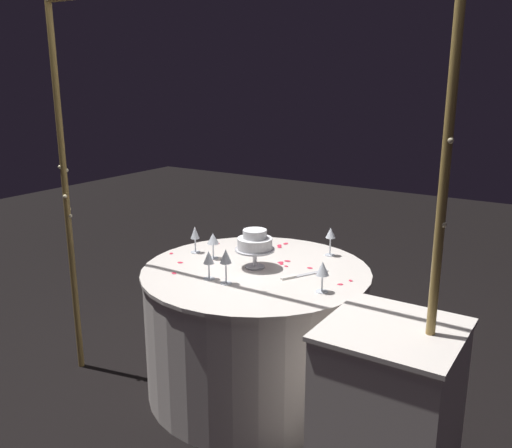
{
  "coord_description": "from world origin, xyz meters",
  "views": [
    {
      "loc": [
        -1.52,
        2.38,
        1.74
      ],
      "look_at": [
        0.0,
        0.0,
        0.99
      ],
      "focal_mm": 38.12,
      "sensor_mm": 36.0,
      "label": 1
    }
  ],
  "objects": [
    {
      "name": "ground_plane",
      "position": [
        0.0,
        0.0,
        0.0
      ],
      "size": [
        12.0,
        12.0,
        0.0
      ],
      "primitive_type": "plane",
      "color": "black"
    },
    {
      "name": "decorative_arch",
      "position": [
        0.0,
        0.39,
        1.43
      ],
      "size": [
        2.15,
        0.06,
        2.16
      ],
      "color": "olive",
      "rests_on": "ground"
    },
    {
      "name": "main_table",
      "position": [
        0.0,
        0.0,
        0.36
      ],
      "size": [
        1.26,
        1.26,
        0.73
      ],
      "color": "silver",
      "rests_on": "ground"
    },
    {
      "name": "side_table",
      "position": [
        -0.92,
        0.41,
        0.39
      ],
      "size": [
        0.54,
        0.54,
        0.78
      ],
      "color": "silver",
      "rests_on": "ground"
    },
    {
      "name": "tiered_cake",
      "position": [
        0.02,
        -0.02,
        0.87
      ],
      "size": [
        0.22,
        0.22,
        0.22
      ],
      "color": "silver",
      "rests_on": "main_table"
    },
    {
      "name": "wine_glass_0",
      "position": [
        0.12,
        0.26,
        0.84
      ],
      "size": [
        0.06,
        0.06,
        0.15
      ],
      "color": "silver",
      "rests_on": "main_table"
    },
    {
      "name": "wine_glass_1",
      "position": [
        -0.45,
        0.11,
        0.84
      ],
      "size": [
        0.06,
        0.06,
        0.16
      ],
      "color": "silver",
      "rests_on": "main_table"
    },
    {
      "name": "wine_glass_2",
      "position": [
        0.01,
        0.27,
        0.87
      ],
      "size": [
        0.06,
        0.06,
        0.18
      ],
      "color": "silver",
      "rests_on": "main_table"
    },
    {
      "name": "wine_glass_3",
      "position": [
        0.31,
        -0.02,
        0.84
      ],
      "size": [
        0.07,
        0.07,
        0.15
      ],
      "color": "silver",
      "rests_on": "main_table"
    },
    {
      "name": "wine_glass_4",
      "position": [
        -0.24,
        -0.44,
        0.86
      ],
      "size": [
        0.06,
        0.06,
        0.17
      ],
      "color": "silver",
      "rests_on": "main_table"
    },
    {
      "name": "wine_glass_5",
      "position": [
        0.47,
        -0.05,
        0.84
      ],
      "size": [
        0.06,
        0.06,
        0.16
      ],
      "color": "silver",
      "rests_on": "main_table"
    },
    {
      "name": "cake_knife",
      "position": [
        -0.26,
        -0.04,
        0.73
      ],
      "size": [
        0.16,
        0.27,
        0.01
      ],
      "color": "silver",
      "rests_on": "main_table"
    },
    {
      "name": "rose_petal_0",
      "position": [
        -0.24,
        -0.17,
        0.73
      ],
      "size": [
        0.03,
        0.02,
        0.0
      ],
      "primitive_type": "ellipsoid",
      "rotation": [
        0.0,
        0.0,
        0.05
      ],
      "color": "#E02D47",
      "rests_on": "main_table"
    },
    {
      "name": "rose_petal_1",
      "position": [
        0.57,
        0.05,
        0.73
      ],
      "size": [
        0.04,
        0.04,
        0.0
      ],
      "primitive_type": "ellipsoid",
      "rotation": [
        0.0,
        0.0,
        2.21
      ],
      "color": "#E02D47",
      "rests_on": "main_table"
    },
    {
      "name": "rose_petal_2",
      "position": [
        0.11,
        -0.44,
        0.73
      ],
      "size": [
        0.04,
        0.04,
        0.0
      ],
      "primitive_type": "ellipsoid",
      "rotation": [
        0.0,
        0.0,
        1.82
      ],
      "color": "#E02D47",
      "rests_on": "main_table"
    },
    {
      "name": "rose_petal_3",
      "position": [
        0.09,
        -0.41,
        0.73
      ],
      "size": [
        0.04,
        0.05,
        0.0
      ],
      "primitive_type": "ellipsoid",
      "rotation": [
        0.0,
        0.0,
        2.14
      ],
      "color": "#E02D47",
      "rests_on": "main_table"
    },
    {
      "name": "rose_petal_4",
      "position": [
        -0.06,
        -0.17,
        0.73
      ],
      "size": [
        0.04,
        0.05,
        0.0
      ],
      "primitive_type": "ellipsoid",
      "rotation": [
        0.0,
        0.0,
        0.95
      ],
      "color": "#E02D47",
      "rests_on": "main_table"
    },
    {
      "name": "rose_petal_5",
      "position": [
        -0.08,
        -0.21,
        0.73
      ],
      "size": [
        0.04,
        0.03,
        0.0
      ],
      "primitive_type": "ellipsoid",
      "rotation": [
        0.0,
        0.0,
        0.23
      ],
      "color": "#E02D47",
      "rests_on": "main_table"
    },
    {
      "name": "rose_petal_6",
      "position": [
        0.09,
        -0.5,
        0.73
      ],
      "size": [
        0.03,
        0.04,
        0.0
      ],
      "primitive_type": "ellipsoid",
      "rotation": [
        0.0,
        0.0,
        1.57
      ],
      "color": "#E02D47",
      "rests_on": "main_table"
    },
    {
      "name": "rose_petal_7",
      "position": [
        0.33,
        0.3,
        0.73
      ],
      "size": [
        0.04,
        0.03,
        0.0
      ],
      "primitive_type": "ellipsoid",
      "rotation": [
        0.0,
        0.0,
        5.93
      ],
      "color": "#E02D47",
      "rests_on": "main_table"
    },
    {
      "name": "rose_petal_8",
      "position": [
        0.42,
        0.14,
        0.73
      ],
      "size": [
        0.04,
        0.03,
        0.0
      ],
      "primitive_type": "ellipsoid",
      "rotation": [
        0.0,
        0.0,
        0.19
      ],
      "color": "#E02D47",
      "rests_on": "main_table"
    },
    {
      "name": "rose_petal_9",
      "position": [
        -0.49,
        -0.03,
        0.73
      ],
      "size": [
        0.04,
        0.04,
        0.0
      ],
      "primitive_type": "ellipsoid",
      "rotation": [
        0.0,
        0.0,
        0.61
      ],
      "color": "#E02D47",
      "rests_on": "main_table"
    },
    {
      "name": "rose_petal_10",
      "position": [
        0.42,
        0.15,
        0.73
      ],
      "size": [
        0.03,
        0.03,
        0.0
      ],
      "primitive_type": "ellipsoid",
      "rotation": [
        0.0,
        0.0,
        2.26
      ],
      "color": "#E02D47",
      "rests_on": "main_table"
    },
    {
      "name": "rose_petal_11",
      "position": [
        -0.12,
        -0.13,
        0.73
      ],
      "size": [
        0.03,
        0.02,
        0.0
      ],
      "primitive_type": "ellipsoid",
      "rotation": [
        0.0,
        0.0,
        6.09
      ],
      "color": "#E02D47",
      "rests_on": "main_table"
    },
    {
      "name": "rose_petal_12",
      "position": [
        -0.51,
        -0.11,
        0.73
      ],
      "size": [
        0.03,
        0.03,
        0.0
      ],
      "primitive_type": "ellipsoid",
      "rotation": [
        0.0,
        0.0,
        5.63
      ],
      "color": "#E02D47",
      "rests_on": "main_table"
    },
    {
      "name": "rose_petal_13",
      "position": [
        0.46,
        -0.26,
        0.73
      ],
      "size": [
        0.04,
        0.04,
        0.0
      ],
      "primitive_type": "ellipsoid",
      "rotation": [
        0.0,
        0.0,
        4.27
      ],
      "color": "#E02D47",
      "rests_on": "main_table"
    },
    {
      "name": "rose_petal_14",
      "position": [
        -0.08,
        -0.15,
        0.73
      ],
      "size": [
        0.04,
        0.04,
        0.0
      ],
      "primitive_type": "ellipsoid",
      "rotation": [
        0.0,
        0.0,
        2.16
      ],
      "color": "#E02D47",
      "rests_on": "main_table"
    }
  ]
}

